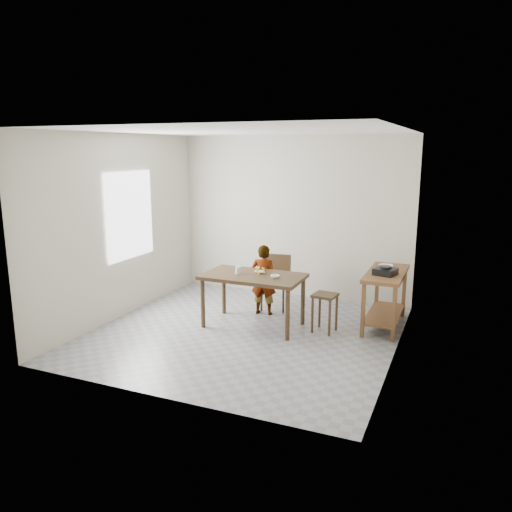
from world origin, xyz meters
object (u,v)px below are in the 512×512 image
at_px(stool, 324,313).
at_px(child, 264,280).
at_px(dining_table, 253,300).
at_px(prep_counter, 385,299).
at_px(dining_chair, 275,283).

bearing_deg(stool, child, 160.29).
bearing_deg(stool, dining_table, -170.45).
xyz_separation_m(dining_table, stool, (0.99, 0.17, -0.11)).
bearing_deg(dining_table, child, 96.72).
bearing_deg(child, prep_counter, 179.13).
xyz_separation_m(dining_table, dining_chair, (0.01, 0.85, 0.05)).
relative_size(dining_table, child, 1.30).
height_order(child, dining_chair, child).
distance_m(dining_chair, stool, 1.21).
bearing_deg(prep_counter, child, -175.09).
distance_m(dining_table, child, 0.57).
relative_size(prep_counter, dining_chair, 1.43).
height_order(dining_table, stool, dining_table).
bearing_deg(child, dining_chair, -109.21).
bearing_deg(prep_counter, stool, -143.71).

